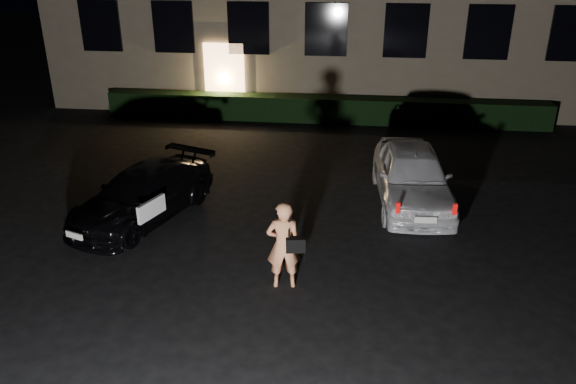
# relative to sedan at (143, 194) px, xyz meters

# --- Properties ---
(ground) EXTENTS (80.00, 80.00, 0.00)m
(ground) POSITION_rel_sedan_xyz_m (3.50, -2.64, -0.56)
(ground) COLOR black
(ground) RESTS_ON ground
(hedge) EXTENTS (15.00, 0.70, 0.85)m
(hedge) POSITION_rel_sedan_xyz_m (3.50, 7.86, -0.13)
(hedge) COLOR black
(hedge) RESTS_ON ground
(sedan) EXTENTS (2.81, 4.16, 1.12)m
(sedan) POSITION_rel_sedan_xyz_m (0.00, 0.00, 0.00)
(sedan) COLOR black
(sedan) RESTS_ON ground
(hatch) EXTENTS (1.86, 4.09, 1.36)m
(hatch) POSITION_rel_sedan_xyz_m (5.95, 1.51, 0.12)
(hatch) COLOR white
(hatch) RESTS_ON ground
(man) EXTENTS (0.73, 0.49, 1.65)m
(man) POSITION_rel_sedan_xyz_m (3.43, -2.35, 0.27)
(man) COLOR #DE895D
(man) RESTS_ON ground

